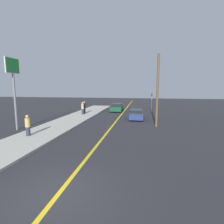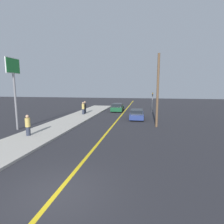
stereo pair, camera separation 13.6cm
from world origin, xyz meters
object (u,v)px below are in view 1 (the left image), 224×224
(roadside_sign, at_px, (13,77))
(pedestrian_near_curb, at_px, (28,125))
(car_ahead_center, at_px, (117,107))
(traffic_light, at_px, (152,100))
(utility_pole, at_px, (157,91))
(pedestrian_mid_group, at_px, (83,108))
(pedestrian_far_standing, at_px, (84,107))
(car_near_right_lane, at_px, (136,114))

(roadside_sign, bearing_deg, pedestrian_near_curb, -38.31)
(pedestrian_near_curb, bearing_deg, car_ahead_center, 73.94)
(pedestrian_near_curb, relative_size, traffic_light, 0.54)
(pedestrian_near_curb, distance_m, utility_pole, 12.48)
(pedestrian_near_curb, relative_size, pedestrian_mid_group, 0.96)
(car_ahead_center, relative_size, pedestrian_near_curb, 2.42)
(pedestrian_near_curb, bearing_deg, utility_pole, 28.80)
(pedestrian_far_standing, bearing_deg, pedestrian_mid_group, -86.45)
(car_near_right_lane, bearing_deg, pedestrian_far_standing, 161.51)
(car_ahead_center, relative_size, utility_pole, 0.56)
(pedestrian_far_standing, xyz_separation_m, traffic_light, (10.16, 4.26, 0.97))
(car_near_right_lane, height_order, pedestrian_far_standing, pedestrian_far_standing)
(car_near_right_lane, distance_m, pedestrian_mid_group, 7.99)
(pedestrian_mid_group, relative_size, utility_pole, 0.24)
(traffic_light, xyz_separation_m, roadside_sign, (-13.46, -14.66, 3.00))
(pedestrian_mid_group, distance_m, roadside_sign, 10.79)
(pedestrian_near_curb, relative_size, pedestrian_far_standing, 0.95)
(utility_pole, bearing_deg, pedestrian_far_standing, 146.47)
(car_ahead_center, xyz_separation_m, pedestrian_near_curb, (-4.86, -16.89, 0.36))
(utility_pole, bearing_deg, traffic_light, 89.99)
(roadside_sign, height_order, utility_pole, utility_pole)
(pedestrian_near_curb, height_order, utility_pole, utility_pole)
(car_ahead_center, distance_m, roadside_sign, 17.13)
(car_near_right_lane, distance_m, car_ahead_center, 7.57)
(pedestrian_near_curb, bearing_deg, pedestrian_mid_group, 87.17)
(car_ahead_center, relative_size, traffic_light, 1.30)
(car_near_right_lane, relative_size, roadside_sign, 0.66)
(car_ahead_center, relative_size, pedestrian_mid_group, 2.32)
(pedestrian_mid_group, bearing_deg, utility_pole, -29.80)
(pedestrian_far_standing, xyz_separation_m, utility_pole, (10.16, -6.73, 2.66))
(traffic_light, height_order, roadside_sign, roadside_sign)
(traffic_light, bearing_deg, utility_pole, -90.01)
(pedestrian_mid_group, xyz_separation_m, roadside_sign, (-3.36, -9.45, 3.98))
(car_near_right_lane, height_order, traffic_light, traffic_light)
(roadside_sign, bearing_deg, car_near_right_lane, 35.54)
(pedestrian_far_standing, distance_m, utility_pole, 12.47)
(traffic_light, height_order, utility_pole, utility_pole)
(pedestrian_mid_group, height_order, pedestrian_far_standing, pedestrian_far_standing)
(car_ahead_center, xyz_separation_m, roadside_sign, (-7.65, -14.69, 4.39))
(car_ahead_center, bearing_deg, car_near_right_lane, -63.75)
(traffic_light, bearing_deg, pedestrian_far_standing, -157.24)
(pedestrian_mid_group, height_order, roadside_sign, roadside_sign)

